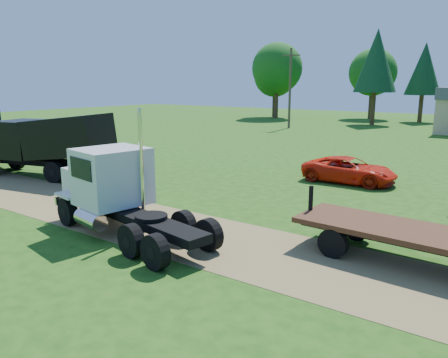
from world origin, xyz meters
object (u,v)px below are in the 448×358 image
Objects in this scene: orange_pickup at (349,170)px; spectator_a at (134,199)px; flatbed_trailer at (422,240)px; white_semi_tractor at (113,189)px; black_dump_truck at (47,142)px.

spectator_a reaches higher than orange_pickup.
spectator_a is (-10.11, -1.48, -0.03)m from flatbed_trailer.
white_semi_tractor is 1.53× the size of orange_pickup.
orange_pickup is 10.86m from flatbed_trailer.
black_dump_truck is 9.94m from spectator_a.
flatbed_trailer reaches higher than orange_pickup.
orange_pickup is at bearing 123.09° from flatbed_trailer.
white_semi_tractor is 10.09m from flatbed_trailer.
black_dump_truck is 5.52× the size of spectator_a.
flatbed_trailer is at bearing 27.05° from white_semi_tractor.
spectator_a is (-0.46, 1.39, -0.72)m from white_semi_tractor.
spectator_a is (-4.67, -10.87, 0.10)m from orange_pickup.
flatbed_trailer reaches higher than spectator_a.
white_semi_tractor is 1.00× the size of flatbed_trailer.
black_dump_truck is 19.70m from flatbed_trailer.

